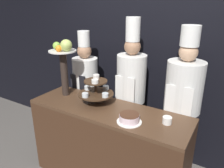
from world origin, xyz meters
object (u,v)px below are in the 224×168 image
(fruit_pedestal, at_px, (64,59))
(cake_round, at_px, (129,118))
(chef_center_right, at_px, (182,102))
(cup_white, at_px, (167,120))
(chef_center_left, at_px, (131,90))
(chef_left, at_px, (86,86))
(tiered_stand, at_px, (96,91))

(fruit_pedestal, distance_m, cake_round, 1.06)
(cake_round, bearing_deg, chef_center_right, 60.77)
(fruit_pedestal, distance_m, cup_white, 1.34)
(fruit_pedestal, xyz_separation_m, chef_center_left, (0.67, 0.42, -0.40))
(chef_left, bearing_deg, chef_center_left, -0.00)
(tiered_stand, distance_m, fruit_pedestal, 0.54)
(cake_round, distance_m, chef_center_right, 0.69)
(chef_center_right, bearing_deg, fruit_pedestal, -162.10)
(cake_round, distance_m, chef_left, 1.16)
(cake_round, height_order, chef_center_left, chef_center_left)
(fruit_pedestal, height_order, chef_center_right, chef_center_right)
(cake_round, xyz_separation_m, chef_left, (-0.98, 0.60, -0.07))
(tiered_stand, height_order, cup_white, tiered_stand)
(fruit_pedestal, height_order, chef_center_left, chef_center_left)
(tiered_stand, distance_m, chef_left, 0.65)
(fruit_pedestal, height_order, cup_white, fruit_pedestal)
(cake_round, bearing_deg, fruit_pedestal, 169.02)
(fruit_pedestal, xyz_separation_m, cake_round, (0.96, -0.19, -0.42))
(cake_round, bearing_deg, cup_white, 26.96)
(cup_white, relative_size, chef_left, 0.05)
(fruit_pedestal, distance_m, chef_center_left, 0.89)
(cup_white, bearing_deg, cake_round, -153.04)
(cake_round, relative_size, chef_center_left, 0.13)
(cup_white, height_order, chef_left, chef_left)
(fruit_pedestal, height_order, chef_left, chef_left)
(cup_white, xyz_separation_m, chef_center_left, (-0.60, 0.44, 0.03))
(cake_round, relative_size, chef_left, 0.14)
(cake_round, xyz_separation_m, cup_white, (0.31, 0.16, -0.01))
(fruit_pedestal, relative_size, chef_left, 0.41)
(fruit_pedestal, xyz_separation_m, chef_center_right, (1.29, 0.42, -0.41))
(tiered_stand, xyz_separation_m, chef_left, (-0.47, 0.42, -0.18))
(fruit_pedestal, xyz_separation_m, cup_white, (1.27, -0.03, -0.42))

